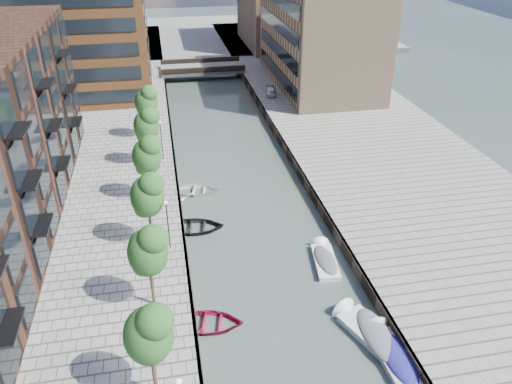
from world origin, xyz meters
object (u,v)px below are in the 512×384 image
object	(u,v)px
tree_1	(148,332)
sloop_2	(208,326)
motorboat_3	(393,354)
tree_3	(147,194)
bridge	(202,68)
tree_5	(146,124)
tree_6	(146,101)
sloop_4	(194,230)
sloop_3	(196,193)
motorboat_4	(324,259)
tree_2	(147,249)
tree_4	(147,154)
motorboat_1	(370,332)
car	(271,90)

from	to	relation	value
tree_1	sloop_2	bearing A→B (deg)	58.21
motorboat_3	sloop_2	bearing A→B (deg)	156.14
sloop_2	tree_3	bearing A→B (deg)	32.79
bridge	tree_5	size ratio (longest dim) A/B	2.18
tree_6	sloop_4	distance (m)	19.42
sloop_3	motorboat_4	size ratio (longest dim) A/B	0.93
tree_3	sloop_3	size ratio (longest dim) A/B	1.34
tree_2	sloop_2	world-z (taller)	tree_2
tree_3	motorboat_3	size ratio (longest dim) A/B	1.10
tree_4	motorboat_3	distance (m)	25.16
tree_1	tree_4	world-z (taller)	same
tree_3	tree_5	distance (m)	14.00
tree_2	motorboat_1	size ratio (longest dim) A/B	0.98
sloop_4	tree_2	bearing A→B (deg)	168.62
tree_6	sloop_3	bearing A→B (deg)	-71.20
motorboat_4	sloop_2	bearing A→B (deg)	-151.38
motorboat_1	tree_2	bearing A→B (deg)	161.35
motorboat_1	motorboat_3	xyz separation A→B (m)	(0.67, -1.93, -0.02)
tree_2	tree_5	size ratio (longest dim) A/B	1.00
tree_2	motorboat_4	bearing A→B (deg)	15.21
sloop_2	motorboat_3	distance (m)	11.56
car	tree_4	bearing A→B (deg)	-111.72
tree_5	tree_4	bearing A→B (deg)	-90.00
sloop_2	tree_6	bearing A→B (deg)	18.42
motorboat_3	motorboat_4	world-z (taller)	motorboat_3
tree_4	motorboat_1	xyz separation A→B (m)	(13.19, -18.45, -5.08)
motorboat_1	motorboat_3	world-z (taller)	motorboat_1
tree_5	sloop_4	xyz separation A→B (m)	(3.36, -11.37, -5.31)
sloop_2	sloop_4	xyz separation A→B (m)	(0.07, 11.33, 0.00)
tree_1	tree_2	distance (m)	7.00
tree_4	tree_6	xyz separation A→B (m)	(0.00, 14.00, 0.00)
bridge	sloop_2	distance (m)	55.96
tree_5	car	bearing A→B (deg)	48.91
sloop_4	motorboat_3	distance (m)	19.14
tree_3	motorboat_3	world-z (taller)	tree_3
tree_6	sloop_3	world-z (taller)	tree_6
tree_4	motorboat_1	bearing A→B (deg)	-54.45
tree_1	motorboat_4	world-z (taller)	tree_1
tree_2	tree_4	size ratio (longest dim) A/B	1.00
tree_5	sloop_2	xyz separation A→B (m)	(3.29, -22.70, -5.31)
sloop_2	motorboat_1	distance (m)	10.28
motorboat_4	tree_4	bearing A→B (deg)	140.45
sloop_3	tree_5	bearing A→B (deg)	45.88
sloop_3	bridge	bearing A→B (deg)	0.17
tree_6	sloop_3	xyz separation A→B (m)	(4.10, -12.04, -5.31)
tree_6	sloop_2	world-z (taller)	tree_6
tree_5	bridge	bearing A→B (deg)	75.56
sloop_4	motorboat_4	distance (m)	11.24
tree_1	motorboat_4	bearing A→B (deg)	39.38
sloop_3	sloop_4	distance (m)	6.37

